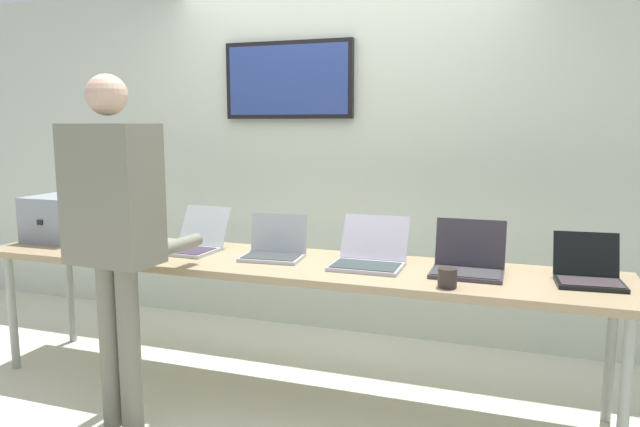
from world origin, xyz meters
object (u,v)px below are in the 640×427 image
Objects in this scene: laptop_station_2 at (275,248)px; person at (115,219)px; laptop_station_4 at (468,262)px; equipment_box at (62,218)px; workbench at (281,268)px; laptop_station_0 at (114,237)px; coffee_mug at (447,278)px; laptop_station_1 at (194,241)px; laptop_station_5 at (588,272)px; laptop_station_3 at (370,255)px.

laptop_station_2 is 0.90m from person.
equipment_box is at bearing 179.63° from laptop_station_4.
laptop_station_2 is at bearing 140.82° from workbench.
coffee_mug is at bearing -8.08° from laptop_station_0.
workbench is at bearing -2.47° from laptop_station_0.
coffee_mug reaches higher than workbench.
laptop_station_1 is (0.99, 0.00, -0.09)m from equipment_box.
laptop_station_1 reaches higher than laptop_station_5.
person is at bearing -157.60° from laptop_station_4.
laptop_station_3 is 0.22× the size of person.
equipment_box reaches higher than laptop_station_1.
workbench is at bearing -174.77° from laptop_station_3.
laptop_station_2 is at bearing 50.39° from person.
equipment_box reaches higher than laptop_station_2.
workbench is 0.51m from laptop_station_3.
laptop_station_5 is (0.56, 0.00, -0.01)m from laptop_station_4.
laptop_station_0 is 0.92× the size of laptop_station_3.
equipment_box is 1.20m from person.
laptop_station_2 is 1.05m from coffee_mug.
laptop_station_2 reaches higher than laptop_station_5.
coffee_mug is at bearing -11.67° from laptop_station_1.
person is (0.97, -0.69, 0.15)m from equipment_box.
laptop_station_2 is (1.52, -0.02, -0.09)m from equipment_box.
laptop_station_3 is at bearing 30.92° from person.
laptop_station_5 is (3.16, -0.01, -0.09)m from equipment_box.
equipment_box is at bearing 144.62° from person.
equipment_box reaches higher than laptop_station_3.
laptop_station_2 is 0.92× the size of laptop_station_3.
person is at bearing -129.61° from laptop_station_2.
person is (-0.62, -0.62, 0.34)m from workbench.
laptop_station_5 is at bearing 0.30° from laptop_station_4.
laptop_station_2 is (1.11, -0.00, 0.00)m from laptop_station_0.
laptop_station_2 is 1.64m from laptop_station_5.
laptop_station_1 is 1.11× the size of laptop_station_2.
laptop_station_0 is 1.11× the size of laptop_station_5.
equipment_box is 4.23× the size of coffee_mug.
equipment_box is 0.43m from laptop_station_0.
workbench is 2.07× the size of person.
laptop_station_0 is at bearing -178.09° from laptop_station_1.
equipment_box is at bearing 179.75° from laptop_station_5.
laptop_station_3 is at bearing -179.50° from laptop_station_4.
laptop_station_5 is 3.56× the size of coffee_mug.
equipment_box is 2.60m from laptop_station_4.
laptop_station_4 is at bearing 0.06° from laptop_station_2.
laptop_station_2 is at bearing -179.86° from laptop_station_5.
laptop_station_1 is at bearing 179.57° from laptop_station_5.
laptop_station_1 reaches higher than coffee_mug.
equipment_box reaches higher than workbench.
laptop_station_3 is at bearing -0.35° from laptop_station_2.
equipment_box is (-1.58, 0.07, 0.19)m from workbench.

